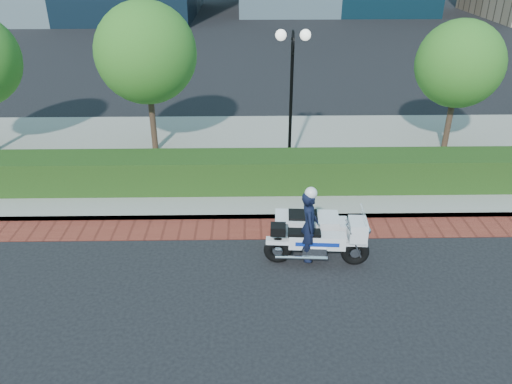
{
  "coord_description": "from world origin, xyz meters",
  "views": [
    {
      "loc": [
        -0.32,
        -9.47,
        6.78
      ],
      "look_at": [
        -0.12,
        1.65,
        1.0
      ],
      "focal_mm": 35.0,
      "sensor_mm": 36.0,
      "label": 1
    }
  ],
  "objects_px": {
    "lamppost": "(292,78)",
    "tree_b": "(146,53)",
    "tree_c": "(460,64)",
    "police_motorcycle": "(312,230)"
  },
  "relations": [
    {
      "from": "lamppost",
      "to": "tree_b",
      "type": "relative_size",
      "value": 0.86
    },
    {
      "from": "lamppost",
      "to": "police_motorcycle",
      "type": "distance_m",
      "value": 5.37
    },
    {
      "from": "tree_b",
      "to": "tree_c",
      "type": "xyz_separation_m",
      "value": [
        10.0,
        -0.0,
        -0.39
      ]
    },
    {
      "from": "lamppost",
      "to": "tree_c",
      "type": "distance_m",
      "value": 5.65
    },
    {
      "from": "lamppost",
      "to": "tree_c",
      "type": "relative_size",
      "value": 0.98
    },
    {
      "from": "tree_c",
      "to": "police_motorcycle",
      "type": "height_order",
      "value": "tree_c"
    },
    {
      "from": "tree_c",
      "to": "police_motorcycle",
      "type": "relative_size",
      "value": 1.78
    },
    {
      "from": "lamppost",
      "to": "tree_c",
      "type": "bearing_deg",
      "value": 13.3
    },
    {
      "from": "tree_b",
      "to": "police_motorcycle",
      "type": "bearing_deg",
      "value": -52.96
    },
    {
      "from": "police_motorcycle",
      "to": "lamppost",
      "type": "bearing_deg",
      "value": 95.49
    }
  ]
}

